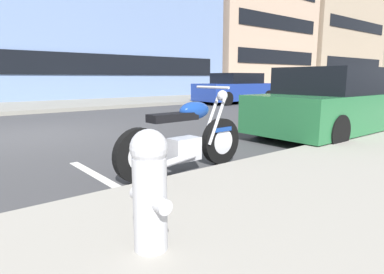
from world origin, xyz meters
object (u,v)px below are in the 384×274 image
Objects in this scene: car_opposite_curb at (236,89)px; parked_car_second_in_row at (333,104)px; parked_motorcycle at (185,140)px; fire_hydrant at (150,187)px.

parked_car_second_in_row is at bearing 57.81° from car_opposite_curb.
fire_hydrant is at bearing -135.27° from parked_motorcycle.
car_opposite_curb is at bearing 41.49° from fire_hydrant.
car_opposite_curb is at bearing 38.74° from parked_motorcycle.
parked_motorcycle is 0.50× the size of parked_car_second_in_row.
car_opposite_curb is 14.63m from fire_hydrant.
parked_car_second_in_row is 5.11× the size of fire_hydrant.
car_opposite_curb reaches higher than parked_motorcycle.
parked_motorcycle is 4.22m from parked_car_second_in_row.
parked_car_second_in_row is 6.08m from fire_hydrant.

